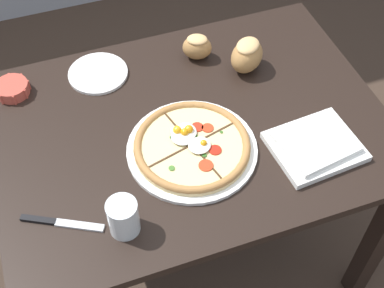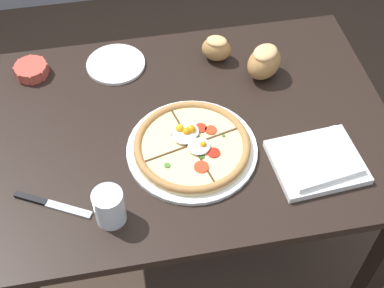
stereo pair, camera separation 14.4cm
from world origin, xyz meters
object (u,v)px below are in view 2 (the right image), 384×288
object	(u,v)px
dining_table	(195,149)
ramekin_bowl	(31,70)
bread_piece_mid	(264,62)
water_glass	(110,208)
bread_piece_near	(216,48)
knife_main	(52,204)
side_saucer	(116,64)
pizza	(192,146)
napkin_folded	(317,161)

from	to	relation	value
dining_table	ramekin_bowl	size ratio (longest dim) A/B	10.51
ramekin_bowl	bread_piece_mid	distance (m)	0.72
bread_piece_mid	water_glass	size ratio (longest dim) A/B	1.46
bread_piece_near	knife_main	bearing A→B (deg)	-138.55
knife_main	water_glass	xyz separation A→B (m)	(0.15, -0.07, 0.04)
side_saucer	pizza	bearing A→B (deg)	-65.58
ramekin_bowl	water_glass	bearing A→B (deg)	-70.80
pizza	bread_piece_mid	bearing A→B (deg)	43.40
side_saucer	knife_main	bearing A→B (deg)	-113.06
dining_table	knife_main	distance (m)	0.47
knife_main	water_glass	bearing A→B (deg)	3.99
side_saucer	water_glass	bearing A→B (deg)	-96.43
ramekin_bowl	water_glass	xyz separation A→B (m)	(0.20, -0.56, 0.03)
napkin_folded	bread_piece_near	world-z (taller)	bread_piece_near
pizza	ramekin_bowl	size ratio (longest dim) A/B	3.35
water_glass	side_saucer	size ratio (longest dim) A/B	0.55
ramekin_bowl	bread_piece_near	size ratio (longest dim) A/B	0.95
knife_main	napkin_folded	bearing A→B (deg)	28.12
ramekin_bowl	bread_piece_mid	xyz separation A→B (m)	(0.70, -0.13, 0.04)
dining_table	pizza	distance (m)	0.17
bread_piece_mid	knife_main	distance (m)	0.75
pizza	napkin_folded	world-z (taller)	pizza
dining_table	water_glass	bearing A→B (deg)	-134.50
bread_piece_near	water_glass	distance (m)	0.65
side_saucer	ramekin_bowl	bearing A→B (deg)	178.45
napkin_folded	bread_piece_mid	distance (m)	0.37
dining_table	water_glass	size ratio (longest dim) A/B	11.08
ramekin_bowl	bread_piece_mid	size ratio (longest dim) A/B	0.72
pizza	bread_piece_mid	distance (m)	0.37
bread_piece_mid	knife_main	bearing A→B (deg)	-150.82
ramekin_bowl	bread_piece_mid	bearing A→B (deg)	-10.82
knife_main	water_glass	world-z (taller)	water_glass
water_glass	bread_piece_near	bearing A→B (deg)	54.36
napkin_folded	bread_piece_mid	size ratio (longest dim) A/B	1.68
knife_main	pizza	bearing A→B (deg)	43.88
napkin_folded	knife_main	world-z (taller)	napkin_folded
napkin_folded	knife_main	bearing A→B (deg)	-179.82
bread_piece_near	bread_piece_mid	size ratio (longest dim) A/B	0.76
dining_table	water_glass	distance (m)	0.41
napkin_folded	water_glass	xyz separation A→B (m)	(-0.56, -0.07, 0.03)
napkin_folded	bread_piece_near	bearing A→B (deg)	110.93
napkin_folded	side_saucer	xyz separation A→B (m)	(-0.49, 0.49, -0.01)
knife_main	side_saucer	size ratio (longest dim) A/B	1.06
dining_table	bread_piece_mid	world-z (taller)	bread_piece_mid
ramekin_bowl	knife_main	xyz separation A→B (m)	(0.05, -0.50, -0.01)
ramekin_bowl	side_saucer	size ratio (longest dim) A/B	0.58
ramekin_bowl	side_saucer	bearing A→B (deg)	-1.55
dining_table	bread_piece_near	distance (m)	0.33
napkin_folded	water_glass	distance (m)	0.56
bread_piece_near	water_glass	size ratio (longest dim) A/B	1.11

